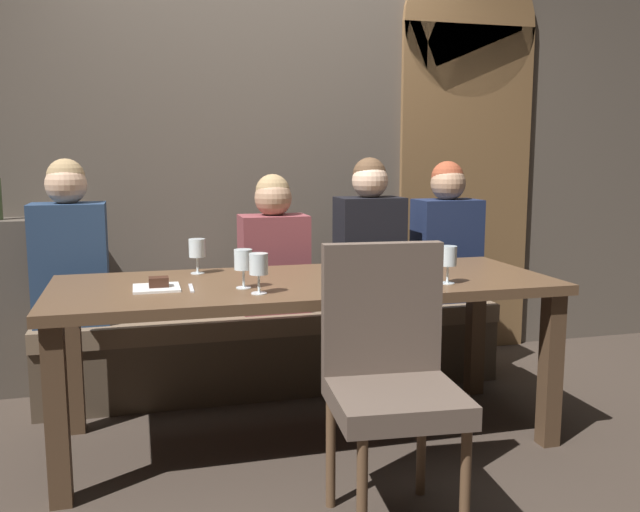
{
  "coord_description": "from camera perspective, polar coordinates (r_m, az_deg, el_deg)",
  "views": [
    {
      "loc": [
        -0.72,
        -2.89,
        1.3
      ],
      "look_at": [
        0.07,
        0.04,
        0.84
      ],
      "focal_mm": 38.24,
      "sensor_mm": 36.0,
      "label": 1
    }
  ],
  "objects": [
    {
      "name": "dining_table",
      "position": [
        3.05,
        -1.14,
        -3.64
      ],
      "size": [
        2.2,
        0.84,
        0.74
      ],
      "color": "#493422",
      "rests_on": "ground"
    },
    {
      "name": "diner_redhead",
      "position": [
        3.61,
        -20.24,
        0.76
      ],
      "size": [
        0.36,
        0.24,
        0.82
      ],
      "color": "navy",
      "rests_on": "banquette_bench"
    },
    {
      "name": "diner_bearded",
      "position": [
        3.68,
        -3.91,
        0.77
      ],
      "size": [
        0.36,
        0.24,
        0.74
      ],
      "color": "brown",
      "rests_on": "banquette_bench"
    },
    {
      "name": "wine_glass_end_left",
      "position": [
        2.85,
        -6.44,
        -0.39
      ],
      "size": [
        0.08,
        0.08,
        0.16
      ],
      "color": "silver",
      "rests_on": "dining_table"
    },
    {
      "name": "wine_glass_near_right",
      "position": [
        3.23,
        -10.26,
        0.58
      ],
      "size": [
        0.08,
        0.08,
        0.16
      ],
      "color": "silver",
      "rests_on": "dining_table"
    },
    {
      "name": "diner_near_end",
      "position": [
        4.0,
        10.54,
        1.74
      ],
      "size": [
        0.36,
        0.24,
        0.81
      ],
      "color": "#192342",
      "rests_on": "banquette_bench"
    },
    {
      "name": "banquette_bench",
      "position": [
        3.82,
        -3.69,
        -7.71
      ],
      "size": [
        2.5,
        0.44,
        0.45
      ],
      "color": "#4A3C2E",
      "rests_on": "ground"
    },
    {
      "name": "ground",
      "position": [
        3.25,
        -1.11,
        -14.95
      ],
      "size": [
        9.0,
        9.0,
        0.0
      ],
      "primitive_type": "plane",
      "color": "#382D26"
    },
    {
      "name": "chair_near_side",
      "position": [
        2.44,
        5.85,
        -9.07
      ],
      "size": [
        0.48,
        0.48,
        0.98
      ],
      "color": "brown",
      "rests_on": "ground"
    },
    {
      "name": "back_wall_tiled",
      "position": [
        4.18,
        -5.31,
        11.32
      ],
      "size": [
        6.0,
        0.12,
        3.0
      ],
      "primitive_type": "cube",
      "color": "brown",
      "rests_on": "ground"
    },
    {
      "name": "fork_on_table",
      "position": [
        2.89,
        -10.73,
        -2.65
      ],
      "size": [
        0.02,
        0.17,
        0.01
      ],
      "primitive_type": "cube",
      "rotation": [
        0.0,
        0.0,
        -0.02
      ],
      "color": "silver",
      "rests_on": "dining_table"
    },
    {
      "name": "dessert_plate",
      "position": [
        2.91,
        -13.46,
        -2.44
      ],
      "size": [
        0.19,
        0.19,
        0.05
      ],
      "color": "white",
      "rests_on": "dining_table"
    },
    {
      "name": "diner_far_end",
      "position": [
        3.81,
        4.15,
        1.68
      ],
      "size": [
        0.36,
        0.24,
        0.83
      ],
      "color": "black",
      "rests_on": "banquette_bench"
    },
    {
      "name": "wine_glass_near_left",
      "position": [
        2.98,
        10.65,
        -0.15
      ],
      "size": [
        0.08,
        0.08,
        0.16
      ],
      "color": "silver",
      "rests_on": "dining_table"
    },
    {
      "name": "arched_door",
      "position": [
        4.54,
        12.13,
        9.24
      ],
      "size": [
        0.9,
        0.05,
        2.55
      ],
      "color": "brown",
      "rests_on": "ground"
    },
    {
      "name": "wine_glass_center_back",
      "position": [
        2.73,
        -5.16,
        -0.76
      ],
      "size": [
        0.08,
        0.08,
        0.16
      ],
      "color": "silver",
      "rests_on": "dining_table"
    }
  ]
}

